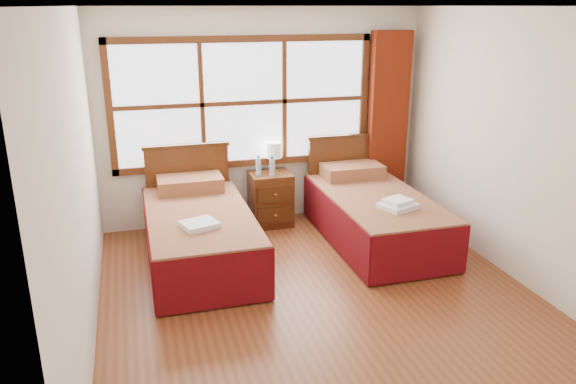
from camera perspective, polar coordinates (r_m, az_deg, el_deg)
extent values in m
plane|color=brown|center=(5.33, 3.45, -10.89)|extent=(4.50, 4.50, 0.00)
plane|color=white|center=(4.65, 4.09, 18.32)|extent=(4.50, 4.50, 0.00)
plane|color=silver|center=(6.93, -2.50, 7.56)|extent=(4.00, 0.00, 4.00)
plane|color=silver|center=(4.58, -20.55, 0.68)|extent=(0.00, 4.50, 4.50)
plane|color=silver|center=(5.79, 22.79, 3.96)|extent=(0.00, 4.50, 4.50)
cube|color=white|center=(6.81, -4.53, 9.04)|extent=(3.00, 0.02, 1.40)
cube|color=#502811|center=(6.95, -4.35, 2.99)|extent=(3.16, 0.06, 0.08)
cube|color=#502811|center=(6.71, -4.66, 15.25)|extent=(3.16, 0.06, 0.08)
cube|color=#502811|center=(6.67, -17.70, 8.03)|extent=(0.08, 0.06, 1.56)
cube|color=#502811|center=(7.25, 7.67, 9.50)|extent=(0.08, 0.06, 1.56)
cube|color=#502811|center=(6.72, -8.73, 8.75)|extent=(0.05, 0.05, 1.40)
cube|color=#502811|center=(6.91, -0.38, 9.22)|extent=(0.05, 0.05, 1.40)
cube|color=#502811|center=(6.80, -4.50, 9.01)|extent=(3.00, 0.05, 0.05)
cube|color=maroon|center=(7.36, 10.07, 6.90)|extent=(0.50, 0.16, 2.30)
cube|color=#41230D|center=(6.05, -8.85, -5.69)|extent=(0.94, 1.89, 0.31)
cube|color=#62180E|center=(5.95, -8.99, -3.21)|extent=(1.06, 2.09, 0.26)
cube|color=#630A10|center=(5.97, -13.95, -5.04)|extent=(0.03, 2.09, 0.52)
cube|color=#630A10|center=(6.08, -3.97, -4.09)|extent=(0.03, 2.09, 0.52)
cube|color=#630A10|center=(5.07, -7.38, -9.03)|extent=(1.06, 0.03, 0.52)
cube|color=#62180E|center=(6.59, -9.92, 0.84)|extent=(0.74, 0.43, 0.16)
cube|color=#502811|center=(6.87, -10.09, 0.39)|extent=(0.98, 0.06, 1.03)
cube|color=#41230D|center=(6.73, -10.34, 4.63)|extent=(1.03, 0.08, 0.04)
cube|color=#41230D|center=(6.57, 8.86, -3.73)|extent=(0.94, 1.87, 0.31)
cube|color=#62180E|center=(6.47, 8.98, -1.44)|extent=(1.05, 2.08, 0.25)
cube|color=#630A10|center=(6.33, 4.58, -3.19)|extent=(0.03, 2.08, 0.52)
cube|color=#630A10|center=(6.75, 12.96, -2.23)|extent=(0.03, 2.08, 0.52)
cube|color=#630A10|center=(5.68, 13.23, -6.28)|extent=(1.05, 0.03, 0.52)
cube|color=#62180E|center=(7.06, 6.54, 2.15)|extent=(0.73, 0.43, 0.16)
cube|color=#502811|center=(7.32, 5.75, 1.70)|extent=(0.98, 0.06, 1.02)
cube|color=#41230D|center=(7.19, 5.88, 5.66)|extent=(1.02, 0.08, 0.04)
cube|color=#502811|center=(6.95, -1.78, -0.69)|extent=(0.50, 0.44, 0.66)
cube|color=#41230D|center=(6.78, -1.29, -2.36)|extent=(0.44, 0.02, 0.20)
cube|color=#41230D|center=(6.70, -1.31, -0.24)|extent=(0.44, 0.02, 0.20)
sphere|color=olive|center=(6.77, -1.25, -2.41)|extent=(0.03, 0.03, 0.03)
sphere|color=olive|center=(6.68, -1.27, -0.29)|extent=(0.03, 0.03, 0.03)
cube|color=white|center=(5.51, -8.99, -3.27)|extent=(0.40, 0.38, 0.05)
cube|color=white|center=(6.06, 11.08, -1.38)|extent=(0.43, 0.41, 0.05)
cube|color=white|center=(6.04, 11.11, -0.92)|extent=(0.33, 0.31, 0.05)
cylinder|color=gold|center=(6.91, -1.42, 2.18)|extent=(0.12, 0.12, 0.02)
cylinder|color=gold|center=(6.89, -1.42, 2.89)|extent=(0.03, 0.03, 0.16)
cylinder|color=white|center=(6.85, -1.43, 4.29)|extent=(0.19, 0.19, 0.19)
cylinder|color=#A9C1DA|center=(6.76, -3.03, 2.60)|extent=(0.06, 0.06, 0.21)
cylinder|color=#1744B3|center=(6.72, -3.05, 3.59)|extent=(0.03, 0.03, 0.03)
cylinder|color=#A9C1DA|center=(6.72, -1.64, 2.53)|extent=(0.06, 0.06, 0.21)
cylinder|color=#1744B3|center=(6.69, -1.65, 3.49)|extent=(0.03, 0.03, 0.03)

